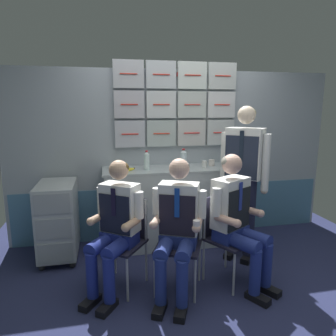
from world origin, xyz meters
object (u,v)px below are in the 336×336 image
object	(u,v)px
crew_member_left	(115,222)
crew_member_right	(177,223)
folding_chair_left	(125,232)
service_trolley	(58,218)
snack_banana	(128,170)
crew_member_standing	(244,170)
water_bottle_blue_cap	(147,161)
folding_chair_near_trolley	(223,228)
crew_member_near_trolley	(237,215)
folding_chair_right	(180,233)
paper_cup_blue	(204,164)

from	to	relation	value
crew_member_left	crew_member_right	size ratio (longest dim) A/B	0.98
folding_chair_left	crew_member_left	bearing A→B (deg)	-125.15
service_trolley	snack_banana	bearing A→B (deg)	2.17
service_trolley	crew_member_standing	size ratio (longest dim) A/B	0.51
crew_member_left	folding_chair_left	bearing A→B (deg)	54.85
crew_member_right	snack_banana	bearing A→B (deg)	109.92
water_bottle_blue_cap	snack_banana	xyz separation A→B (m)	(-0.23, -0.04, -0.09)
crew_member_right	folding_chair_near_trolley	distance (m)	0.56
crew_member_right	crew_member_left	bearing A→B (deg)	163.51
folding_chair_near_trolley	snack_banana	distance (m)	1.26
folding_chair_left	crew_member_right	xyz separation A→B (m)	(0.44, -0.29, 0.17)
crew_member_standing	water_bottle_blue_cap	distance (m)	1.11
folding_chair_left	snack_banana	xyz separation A→B (m)	(0.09, 0.68, 0.47)
folding_chair_left	service_trolley	bearing A→B (deg)	137.12
crew_member_standing	snack_banana	distance (m)	1.30
crew_member_near_trolley	snack_banana	size ratio (longest dim) A/B	7.36
crew_member_near_trolley	snack_banana	world-z (taller)	crew_member_near_trolley
service_trolley	crew_member_left	size ratio (longest dim) A/B	0.71
crew_member_left	folding_chair_right	bearing A→B (deg)	-1.08
service_trolley	crew_member_standing	xyz separation A→B (m)	(2.01, -0.42, 0.56)
folding_chair_left	crew_member_right	size ratio (longest dim) A/B	0.67
folding_chair_near_trolley	folding_chair_right	bearing A→B (deg)	-175.70
crew_member_right	water_bottle_blue_cap	size ratio (longest dim) A/B	5.45
folding_chair_right	crew_member_near_trolley	distance (m)	0.56
snack_banana	crew_member_left	bearing A→B (deg)	-102.76
service_trolley	folding_chair_near_trolley	bearing A→B (deg)	-24.78
folding_chair_left	folding_chair_near_trolley	distance (m)	0.96
snack_banana	service_trolley	bearing A→B (deg)	-177.83
service_trolley	water_bottle_blue_cap	size ratio (longest dim) A/B	3.80
service_trolley	snack_banana	world-z (taller)	snack_banana
crew_member_near_trolley	crew_member_standing	size ratio (longest dim) A/B	0.74
crew_member_left	crew_member_right	bearing A→B (deg)	-16.49
folding_chair_left	crew_member_left	world-z (taller)	crew_member_left
crew_member_standing	paper_cup_blue	size ratio (longest dim) A/B	20.32
service_trolley	crew_member_left	distance (m)	1.01
service_trolley	paper_cup_blue	bearing A→B (deg)	1.93
service_trolley	crew_member_standing	distance (m)	2.13
crew_member_left	snack_banana	distance (m)	0.89
crew_member_right	snack_banana	distance (m)	1.08
crew_member_near_trolley	crew_member_right	bearing A→B (deg)	-175.73
crew_member_standing	crew_member_left	bearing A→B (deg)	-165.57
water_bottle_blue_cap	snack_banana	size ratio (longest dim) A/B	1.33
crew_member_near_trolley	water_bottle_blue_cap	size ratio (longest dim) A/B	5.53
service_trolley	folding_chair_right	world-z (taller)	service_trolley
water_bottle_blue_cap	crew_member_standing	bearing A→B (deg)	-26.45
folding_chair_left	snack_banana	size ratio (longest dim) A/B	4.88
crew_member_right	folding_chair_near_trolley	world-z (taller)	crew_member_right
crew_member_near_trolley	crew_member_left	bearing A→B (deg)	174.16
paper_cup_blue	folding_chair_near_trolley	bearing A→B (deg)	-94.91
folding_chair_left	crew_member_near_trolley	size ratio (longest dim) A/B	0.66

